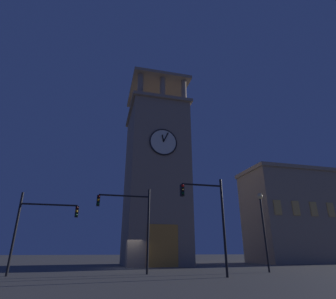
{
  "coord_description": "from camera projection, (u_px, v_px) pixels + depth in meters",
  "views": [
    {
      "loc": [
        2.95,
        26.68,
        1.45
      ],
      "look_at": [
        -4.94,
        -4.63,
        13.92
      ],
      "focal_mm": 28.21,
      "sensor_mm": 36.0,
      "label": 1
    }
  ],
  "objects": [
    {
      "name": "adjacent_wing_building",
      "position": [
        303.0,
        215.0,
        36.9
      ],
      "size": [
        16.16,
        7.31,
        12.29
      ],
      "color": "gray",
      "rests_on": "ground_plane"
    },
    {
      "name": "ground_plane",
      "position": [
        128.0,
        268.0,
        24.28
      ],
      "size": [
        200.0,
        200.0,
        0.0
      ],
      "primitive_type": "plane",
      "color": "#56544F"
    },
    {
      "name": "street_lamp",
      "position": [
        262.0,
        217.0,
        20.77
      ],
      "size": [
        0.44,
        0.44,
        5.84
      ],
      "color": "black",
      "rests_on": "ground_plane"
    },
    {
      "name": "traffic_signal_far",
      "position": [
        39.0,
        221.0,
        17.75
      ],
      "size": [
        3.87,
        0.41,
        5.23
      ],
      "color": "black",
      "rests_on": "ground_plane"
    },
    {
      "name": "traffic_signal_near",
      "position": [
        210.0,
        210.0,
        16.78
      ],
      "size": [
        2.9,
        0.41,
        5.96
      ],
      "color": "black",
      "rests_on": "ground_plane"
    },
    {
      "name": "traffic_signal_mid",
      "position": [
        132.0,
        216.0,
        18.73
      ],
      "size": [
        3.8,
        0.41,
        5.76
      ],
      "color": "black",
      "rests_on": "ground_plane"
    },
    {
      "name": "clocktower",
      "position": [
        155.0,
        178.0,
        32.8
      ],
      "size": [
        7.41,
        9.31,
        25.36
      ],
      "color": "gray",
      "rests_on": "ground_plane"
    }
  ]
}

